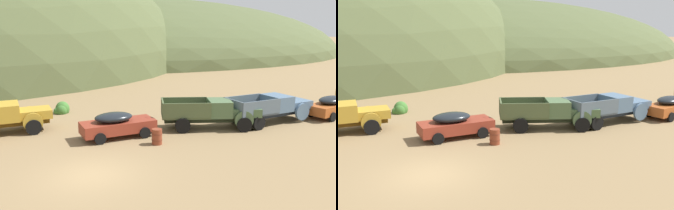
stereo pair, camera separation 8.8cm
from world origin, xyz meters
TOP-DOWN VIEW (x-y plane):
  - ground_plane at (0.00, 0.00)m, footprint 300.00×300.00m
  - hill_distant at (17.01, 68.73)m, footprint 103.07×73.12m
  - truck_mustard at (-4.26, 8.39)m, footprint 6.62×3.05m
  - car_rust_red at (2.43, 5.26)m, footprint 4.85×2.38m
  - truck_weathered_green at (8.83, 5.16)m, footprint 6.68×3.61m
  - truck_chalk_blue at (13.33, 5.31)m, footprint 6.71×3.15m
  - car_oxide_orange at (18.59, 5.27)m, footprint 5.26×2.94m
  - oil_drum_spare at (4.13, 3.22)m, footprint 0.63×0.63m
  - bush_front_right at (-0.65, 12.70)m, footprint 1.22×1.11m

SIDE VIEW (x-z plane):
  - ground_plane at x=0.00m, z-range 0.00..0.00m
  - hill_distant at x=17.01m, z-range -12.59..12.59m
  - bush_front_right at x=-0.65m, z-range -0.31..0.86m
  - oil_drum_spare at x=4.13m, z-range 0.00..0.90m
  - car_rust_red at x=2.43m, z-range 0.03..1.60m
  - car_oxide_orange at x=18.59m, z-range 0.03..1.60m
  - truck_weathered_green at x=8.83m, z-range 0.06..1.97m
  - truck_mustard at x=-4.26m, z-range 0.07..1.98m
  - truck_chalk_blue at x=13.33m, z-range 0.08..1.99m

